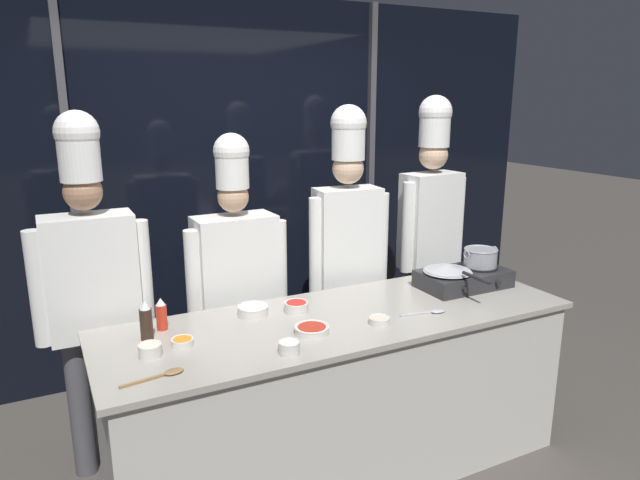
{
  "coord_description": "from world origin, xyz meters",
  "views": [
    {
      "loc": [
        -1.35,
        -2.42,
        2.0
      ],
      "look_at": [
        0.0,
        0.25,
        1.25
      ],
      "focal_mm": 32.0,
      "sensor_mm": 36.0,
      "label": 1
    }
  ],
  "objects": [
    {
      "name": "ground_plane",
      "position": [
        0.0,
        0.0,
        0.0
      ],
      "size": [
        24.0,
        24.0,
        0.0
      ],
      "primitive_type": "plane",
      "color": "#47423D"
    },
    {
      "name": "window_wall_back",
      "position": [
        0.0,
        1.61,
        1.35
      ],
      "size": [
        5.32,
        0.09,
        2.7
      ],
      "color": "black",
      "rests_on": "ground_plane"
    },
    {
      "name": "demo_counter",
      "position": [
        0.0,
        0.0,
        0.45
      ],
      "size": [
        2.48,
        0.81,
        0.9
      ],
      "color": "beige",
      "rests_on": "ground_plane"
    },
    {
      "name": "portable_stove",
      "position": [
        0.87,
        0.08,
        0.95
      ],
      "size": [
        0.53,
        0.32,
        0.11
      ],
      "color": "#28282B",
      "rests_on": "demo_counter"
    },
    {
      "name": "frying_pan",
      "position": [
        0.75,
        0.08,
        1.03
      ],
      "size": [
        0.28,
        0.49,
        0.04
      ],
      "color": "#ADAFB5",
      "rests_on": "portable_stove"
    },
    {
      "name": "stock_pot",
      "position": [
        1.0,
        0.08,
        1.07
      ],
      "size": [
        0.23,
        0.2,
        0.11
      ],
      "color": "#93969B",
      "rests_on": "portable_stove"
    },
    {
      "name": "squeeze_bottle_chili",
      "position": [
        -0.87,
        0.24,
        0.97
      ],
      "size": [
        0.05,
        0.05,
        0.16
      ],
      "color": "red",
      "rests_on": "demo_counter"
    },
    {
      "name": "squeeze_bottle_soy",
      "position": [
        -0.95,
        0.16,
        0.99
      ],
      "size": [
        0.06,
        0.06,
        0.19
      ],
      "color": "#332319",
      "rests_on": "demo_counter"
    },
    {
      "name": "prep_bowl_chicken",
      "position": [
        0.12,
        -0.18,
        0.92
      ],
      "size": [
        0.1,
        0.1,
        0.04
      ],
      "color": "silver",
      "rests_on": "demo_counter"
    },
    {
      "name": "prep_bowl_chili_flakes",
      "position": [
        -0.23,
        -0.13,
        0.92
      ],
      "size": [
        0.17,
        0.17,
        0.04
      ],
      "color": "silver",
      "rests_on": "demo_counter"
    },
    {
      "name": "prep_bowl_carrots",
      "position": [
        -0.82,
        0.01,
        0.92
      ],
      "size": [
        0.11,
        0.11,
        0.03
      ],
      "color": "silver",
      "rests_on": "demo_counter"
    },
    {
      "name": "prep_bowl_rice",
      "position": [
        -0.42,
        -0.28,
        0.93
      ],
      "size": [
        0.1,
        0.1,
        0.06
      ],
      "color": "silver",
      "rests_on": "demo_counter"
    },
    {
      "name": "prep_bowl_bell_pepper",
      "position": [
        -0.19,
        0.16,
        0.93
      ],
      "size": [
        0.13,
        0.13,
        0.06
      ],
      "color": "silver",
      "rests_on": "demo_counter"
    },
    {
      "name": "prep_bowl_onion",
      "position": [
        -0.41,
        0.22,
        0.93
      ],
      "size": [
        0.16,
        0.16,
        0.05
      ],
      "color": "silver",
      "rests_on": "demo_counter"
    },
    {
      "name": "prep_bowl_garlic",
      "position": [
        -0.98,
        -0.03,
        0.93
      ],
      "size": [
        0.1,
        0.1,
        0.06
      ],
      "color": "silver",
      "rests_on": "demo_counter"
    },
    {
      "name": "serving_spoon_slotted",
      "position": [
        0.44,
        -0.18,
        0.9
      ],
      "size": [
        0.26,
        0.08,
        0.02
      ],
      "color": "#B2B5BA",
      "rests_on": "demo_counter"
    },
    {
      "name": "serving_spoon_solid",
      "position": [
        -0.96,
        -0.24,
        0.9
      ],
      "size": [
        0.27,
        0.07,
        0.02
      ],
      "color": "olive",
      "rests_on": "demo_counter"
    },
    {
      "name": "chef_head",
      "position": [
        -1.14,
        0.59,
        1.11
      ],
      "size": [
        0.59,
        0.23,
        1.94
      ],
      "rotation": [
        0.0,
        0.0,
        3.14
      ],
      "color": "#4C4C51",
      "rests_on": "ground_plane"
    },
    {
      "name": "chef_sous",
      "position": [
        -0.36,
        0.63,
        1.02
      ],
      "size": [
        0.61,
        0.25,
        1.81
      ],
      "rotation": [
        0.0,
        0.0,
        3.17
      ],
      "color": "#2D3856",
      "rests_on": "ground_plane"
    },
    {
      "name": "chef_line",
      "position": [
        0.37,
        0.59,
        1.16
      ],
      "size": [
        0.53,
        0.24,
        1.96
      ],
      "rotation": [
        0.0,
        0.0,
        3.06
      ],
      "color": "#4C4C51",
      "rests_on": "ground_plane"
    },
    {
      "name": "chef_pastry",
      "position": [
        1.09,
        0.7,
        1.19
      ],
      "size": [
        0.54,
        0.25,
        2.01
      ],
      "rotation": [
        0.0,
        0.0,
        3.22
      ],
      "color": "#232326",
      "rests_on": "ground_plane"
    }
  ]
}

